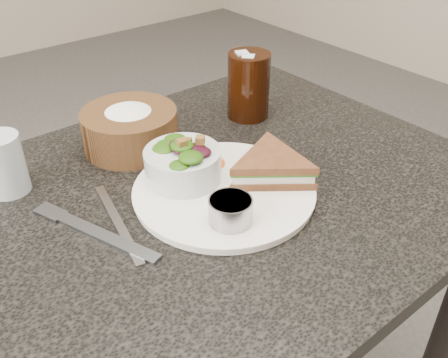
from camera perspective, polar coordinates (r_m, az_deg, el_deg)
dining_table at (r=1.06m, az=-3.26°, el=-18.86°), size 1.00×0.70×0.75m
dinner_plate at (r=0.80m, az=-0.00°, el=-1.42°), size 0.29×0.29×0.01m
sandwich at (r=0.81m, az=5.45°, el=1.41°), size 0.23×0.23×0.04m
salad_bowl at (r=0.80m, az=-4.75°, el=2.23°), size 0.15×0.15×0.07m
dressing_ramekin at (r=0.72m, az=0.75°, el=-3.66°), size 0.07×0.07×0.04m
orange_wedge at (r=0.85m, az=-1.84°, el=2.52°), size 0.08×0.08×0.03m
fork at (r=0.74m, az=-13.88°, el=-6.20°), size 0.09×0.20×0.01m
knife at (r=0.76m, az=-12.03°, el=-4.89°), size 0.06×0.20×0.00m
bread_basket at (r=0.92m, az=-10.76°, el=6.33°), size 0.22×0.22×0.10m
cola_glass at (r=1.02m, az=2.84°, el=10.93°), size 0.10×0.10×0.14m
water_glass at (r=0.86m, az=-23.86°, el=1.55°), size 0.08×0.08×0.10m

